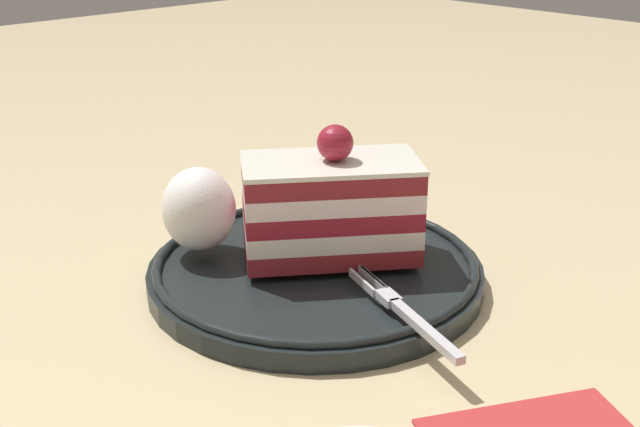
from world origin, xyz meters
TOP-DOWN VIEW (x-y plane):
  - ground_plane at (0.00, 0.00)m, footprint 2.40×2.40m
  - dessert_plate at (0.03, -0.00)m, footprint 0.22×0.22m
  - cake_slice at (0.02, -0.01)m, footprint 0.11×0.13m
  - whipped_cream_dollop at (0.09, 0.04)m, footprint 0.05×0.05m
  - fork at (-0.06, 0.01)m, footprint 0.11×0.05m

SIDE VIEW (x-z plane):
  - ground_plane at x=0.00m, z-range 0.00..0.00m
  - dessert_plate at x=0.03m, z-range 0.00..0.02m
  - fork at x=-0.06m, z-range 0.02..0.02m
  - whipped_cream_dollop at x=0.09m, z-range 0.02..0.07m
  - cake_slice at x=0.02m, z-range 0.01..0.10m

